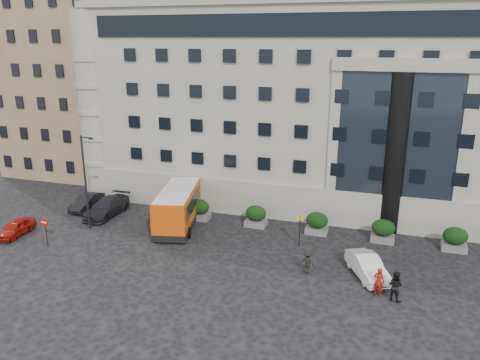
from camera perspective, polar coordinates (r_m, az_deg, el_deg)
The scene contains 23 objects.
ground at distance 33.86m, azimuth -3.75°, elevation -10.19°, with size 120.00×120.00×0.00m, color black.
civic_building at distance 50.65m, azimuth 11.85°, elevation 9.30°, with size 44.00×24.00×18.00m, color gray.
entrance_column at distance 39.29m, azimuth 18.41°, elevation 2.94°, with size 1.80×1.80×13.00m, color black.
apartment_near at distance 59.79m, azimuth -18.79°, elevation 10.85°, with size 14.00×14.00×20.00m, color #816A4B.
apartment_far at distance 76.39m, azimuth -12.63°, elevation 13.22°, with size 13.00×13.00×22.00m, color brown.
hedge_a at distance 41.50m, azimuth -4.99°, elevation -3.57°, with size 1.80×1.26×1.84m.
hedge_b at distance 39.88m, azimuth 1.94°, elevation -4.38°, with size 1.80×1.26×1.84m.
hedge_c at distance 38.89m, azimuth 9.36°, elevation -5.18°, with size 1.80×1.26×1.84m.
hedge_d at distance 38.58m, azimuth 17.04°, elevation -5.91°, with size 1.80×1.26×1.84m.
hedge_e at distance 38.97m, azimuth 24.73°, elevation -6.54°, with size 1.80×1.26×1.84m.
street_lamp at distance 40.24m, azimuth -18.29°, elevation 0.12°, with size 1.16×0.18×8.00m.
bus_stop_sign at distance 36.15m, azimuth 7.32°, elevation -5.46°, with size 0.50×0.08×2.52m.
no_entry_sign at distance 38.78m, azimuth -22.66°, elevation -5.24°, with size 0.64×0.16×2.32m.
minibus at distance 39.96m, azimuth -7.56°, elevation -3.16°, with size 4.40×8.21×3.26m.
red_truck at distance 56.31m, azimuth -13.55°, elevation 2.13°, with size 2.88×5.57×2.91m.
parked_car_a at distance 42.30m, azimuth -25.69°, elevation -5.28°, with size 1.50×3.73×1.27m, color #9C140B.
parked_car_b at distance 46.18m, azimuth -18.15°, elevation -2.55°, with size 1.45×4.17×1.37m, color black.
parked_car_c at distance 43.98m, azimuth -15.95°, elevation -3.19°, with size 2.18×5.37×1.56m, color black.
parked_car_d at distance 53.60m, azimuth -14.84°, elevation 0.46°, with size 2.46×5.33×1.48m, color black.
white_taxi at distance 33.01m, azimuth 15.26°, elevation -10.13°, with size 1.55×4.43×1.46m, color white.
pedestrian_a at distance 30.87m, azimuth 16.57°, elevation -11.79°, with size 0.69×0.45×1.89m, color #9B1D0F.
pedestrian_b at distance 30.65m, azimuth 18.38°, elevation -12.13°, with size 0.94×0.73×1.94m, color black.
pedestrian_c at distance 32.58m, azimuth 8.26°, elevation -9.87°, with size 1.06×0.61×1.64m, color black.
Camera 1 is at (11.28, -27.96, 15.40)m, focal length 35.00 mm.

